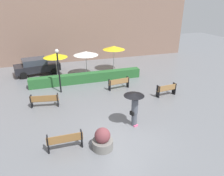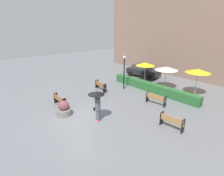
% 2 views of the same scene
% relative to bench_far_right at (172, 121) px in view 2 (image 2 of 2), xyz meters
% --- Properties ---
extents(ground_plane, '(60.00, 60.00, 0.00)m').
position_rel_bench_far_right_xyz_m(ground_plane, '(-4.88, -3.68, -0.54)').
color(ground_plane, slate).
extents(bench_far_right, '(1.62, 0.50, 0.92)m').
position_rel_bench_far_right_xyz_m(bench_far_right, '(0.00, 0.00, 0.00)').
color(bench_far_right, '#9E7242').
rests_on(bench_far_right, ground).
extents(bench_far_left, '(1.91, 0.68, 0.89)m').
position_rel_bench_far_right_xyz_m(bench_far_left, '(-8.88, 1.02, -0.02)').
color(bench_far_left, olive).
rests_on(bench_far_left, ground).
extents(bench_back_row, '(1.81, 0.54, 0.92)m').
position_rel_bench_far_right_xyz_m(bench_back_row, '(-3.00, 2.38, 0.01)').
color(bench_back_row, '#9E7242').
rests_on(bench_back_row, ground).
extents(bench_near_left, '(1.74, 0.37, 0.90)m').
position_rel_bench_far_right_xyz_m(bench_near_left, '(-8.03, -3.88, -0.00)').
color(bench_near_left, olive).
rests_on(bench_near_left, ground).
extents(pedestrian_with_umbrella, '(1.15, 1.15, 2.10)m').
position_rel_bench_far_right_xyz_m(pedestrian_with_umbrella, '(-4.01, -2.96, 0.91)').
color(pedestrian_with_umbrella, '#4C515B').
rests_on(pedestrian_with_umbrella, ground).
extents(planter_pot, '(1.04, 1.04, 1.15)m').
position_rel_bench_far_right_xyz_m(planter_pot, '(-6.28, -4.37, -0.05)').
color(planter_pot, slate).
rests_on(planter_pot, ground).
extents(lamp_post, '(0.28, 0.28, 3.47)m').
position_rel_bench_far_right_xyz_m(lamp_post, '(-7.62, 3.16, 1.62)').
color(lamp_post, black).
rests_on(lamp_post, ground).
extents(patio_umbrella_yellow, '(2.15, 2.15, 2.36)m').
position_rel_bench_far_right_xyz_m(patio_umbrella_yellow, '(-7.61, 6.52, 1.64)').
color(patio_umbrella_yellow, silver).
rests_on(patio_umbrella_yellow, ground).
extents(patio_umbrella_white, '(2.32, 2.32, 2.36)m').
position_rel_bench_far_right_xyz_m(patio_umbrella_white, '(-4.84, 6.49, 1.64)').
color(patio_umbrella_white, silver).
rests_on(patio_umbrella_white, ground).
extents(patio_umbrella_yellow_far, '(2.23, 2.23, 2.55)m').
position_rel_bench_far_right_xyz_m(patio_umbrella_yellow_far, '(-1.87, 7.08, 1.83)').
color(patio_umbrella_yellow_far, silver).
rests_on(patio_umbrella_yellow_far, ground).
extents(hedge_strip, '(9.88, 0.70, 0.83)m').
position_rel_bench_far_right_xyz_m(hedge_strip, '(-5.16, 4.72, -0.12)').
color(hedge_strip, '#28602D').
rests_on(hedge_strip, ground).
extents(building_facade, '(28.00, 1.20, 11.61)m').
position_rel_bench_far_right_xyz_m(building_facade, '(-4.88, 12.32, 5.27)').
color(building_facade, '#846656').
rests_on(building_facade, ground).
extents(parked_car, '(4.43, 2.53, 1.57)m').
position_rel_bench_far_right_xyz_m(parked_car, '(-9.42, 8.39, 0.28)').
color(parked_car, black).
rests_on(parked_car, ground).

